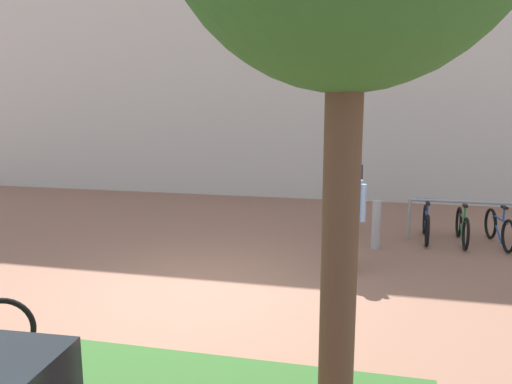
% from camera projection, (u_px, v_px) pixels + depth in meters
% --- Properties ---
extents(ground_plane, '(60.00, 60.00, 0.00)m').
position_uv_depth(ground_plane, '(198.00, 294.00, 6.98)').
color(ground_plane, '#936651').
extents(building_facade, '(28.00, 1.20, 10.00)m').
position_uv_depth(building_facade, '(289.00, 16.00, 13.66)').
color(building_facade, silver).
rests_on(building_facade, ground).
extents(planter_strip, '(7.00, 1.10, 0.16)m').
position_uv_depth(planter_strip, '(60.00, 374.00, 4.77)').
color(planter_strip, '#336028').
rests_on(planter_strip, ground).
extents(bike_rack_cluster, '(2.66, 1.63, 0.83)m').
position_uv_depth(bike_rack_cluster, '(480.00, 226.00, 9.38)').
color(bike_rack_cluster, '#99999E').
rests_on(bike_rack_cluster, ground).
extents(bollard_steel, '(0.16, 0.16, 0.90)m').
position_uv_depth(bollard_steel, '(376.00, 225.00, 9.07)').
color(bollard_steel, '#ADADB2').
rests_on(bollard_steel, ground).
extents(person_suited_navy, '(0.55, 0.41, 1.72)m').
position_uv_depth(person_suited_navy, '(349.00, 185.00, 10.14)').
color(person_suited_navy, black).
rests_on(person_suited_navy, ground).
extents(person_casual_tan, '(0.56, 0.44, 1.72)m').
position_uv_depth(person_casual_tan, '(348.00, 210.00, 7.81)').
color(person_casual_tan, '#2D2D38').
rests_on(person_casual_tan, ground).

